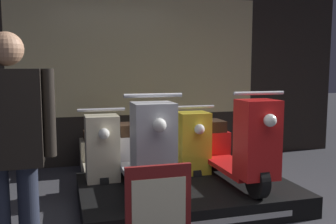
{
  "coord_description": "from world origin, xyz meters",
  "views": [
    {
      "loc": [
        -1.08,
        -2.08,
        1.38
      ],
      "look_at": [
        0.05,
        1.87,
        0.89
      ],
      "focal_mm": 40.0,
      "sensor_mm": 36.0,
      "label": 1
    }
  ],
  "objects_px": {
    "scooter_display_right": "(233,146)",
    "price_sign_board": "(159,214)",
    "scooter_backrow_0": "(98,154)",
    "scooter_backrow_1": "(180,149)",
    "scooter_display_left": "(141,152)",
    "person_left_browsing": "(11,142)"
  },
  "relations": [
    {
      "from": "scooter_display_left",
      "to": "person_left_browsing",
      "type": "xyz_separation_m",
      "value": [
        -1.03,
        -0.96,
        0.34
      ]
    },
    {
      "from": "scooter_backrow_0",
      "to": "scooter_backrow_1",
      "type": "relative_size",
      "value": 1.0
    },
    {
      "from": "scooter_display_left",
      "to": "price_sign_board",
      "type": "bearing_deg",
      "value": -95.19
    },
    {
      "from": "price_sign_board",
      "to": "scooter_display_right",
      "type": "bearing_deg",
      "value": 43.59
    },
    {
      "from": "scooter_backrow_0",
      "to": "scooter_backrow_1",
      "type": "distance_m",
      "value": 1.0
    },
    {
      "from": "scooter_backrow_0",
      "to": "price_sign_board",
      "type": "xyz_separation_m",
      "value": [
        0.24,
        -1.91,
        -0.01
      ]
    },
    {
      "from": "scooter_display_right",
      "to": "scooter_backrow_1",
      "type": "distance_m",
      "value": 0.97
    },
    {
      "from": "scooter_backrow_0",
      "to": "scooter_display_left",
      "type": "bearing_deg",
      "value": -70.17
    },
    {
      "from": "scooter_backrow_0",
      "to": "price_sign_board",
      "type": "bearing_deg",
      "value": -82.93
    },
    {
      "from": "scooter_display_left",
      "to": "price_sign_board",
      "type": "distance_m",
      "value": 1.03
    },
    {
      "from": "scooter_display_left",
      "to": "scooter_display_right",
      "type": "bearing_deg",
      "value": 0.0
    },
    {
      "from": "price_sign_board",
      "to": "scooter_backrow_0",
      "type": "bearing_deg",
      "value": 97.07
    },
    {
      "from": "scooter_display_right",
      "to": "price_sign_board",
      "type": "bearing_deg",
      "value": -136.41
    },
    {
      "from": "scooter_backrow_0",
      "to": "person_left_browsing",
      "type": "bearing_deg",
      "value": -110.59
    },
    {
      "from": "scooter_backrow_0",
      "to": "person_left_browsing",
      "type": "height_order",
      "value": "person_left_browsing"
    },
    {
      "from": "scooter_display_left",
      "to": "price_sign_board",
      "type": "xyz_separation_m",
      "value": [
        -0.09,
        -1.0,
        -0.22
      ]
    },
    {
      "from": "person_left_browsing",
      "to": "scooter_display_left",
      "type": "bearing_deg",
      "value": 43.02
    },
    {
      "from": "scooter_backrow_1",
      "to": "person_left_browsing",
      "type": "bearing_deg",
      "value": -132.35
    },
    {
      "from": "scooter_display_left",
      "to": "scooter_backrow_1",
      "type": "relative_size",
      "value": 1.0
    },
    {
      "from": "scooter_display_left",
      "to": "scooter_backrow_1",
      "type": "bearing_deg",
      "value": 53.42
    },
    {
      "from": "scooter_display_right",
      "to": "price_sign_board",
      "type": "xyz_separation_m",
      "value": [
        -1.05,
        -1.0,
        -0.22
      ]
    },
    {
      "from": "person_left_browsing",
      "to": "price_sign_board",
      "type": "bearing_deg",
      "value": -2.34
    }
  ]
}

